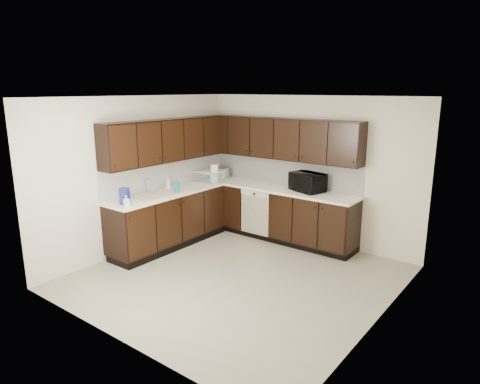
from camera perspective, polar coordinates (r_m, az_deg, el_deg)
name	(u,v)px	position (r m, az deg, el deg)	size (l,w,h in m)	color
floor	(237,277)	(6.20, -0.38, -11.26)	(4.00, 4.00, 0.00)	gray
ceiling	(237,97)	(5.62, -0.42, 12.53)	(4.00, 4.00, 0.00)	white
wall_back	(308,170)	(7.43, 9.11, 2.93)	(4.00, 0.02, 2.50)	beige
wall_left	(140,174)	(7.16, -13.17, 2.34)	(0.02, 4.00, 2.50)	beige
wall_right	(384,218)	(4.86, 18.60, -3.33)	(0.02, 4.00, 2.50)	beige
wall_front	(114,229)	(4.43, -16.50, -4.79)	(4.00, 0.02, 2.50)	beige
lower_cabinets	(230,218)	(7.44, -1.28, -3.51)	(3.00, 2.80, 0.90)	black
countertop	(230,190)	(7.31, -1.33, 0.28)	(3.03, 2.83, 0.04)	white
backsplash	(228,172)	(7.55, -1.58, 2.72)	(3.00, 2.80, 0.48)	white
upper_cabinets	(229,139)	(7.29, -1.47, 7.04)	(3.00, 2.80, 0.70)	black
dishwasher	(255,210)	(7.46, 2.00, -2.41)	(0.58, 0.04, 0.78)	beige
sink	(154,199)	(6.99, -11.41, -0.94)	(0.54, 0.82, 0.42)	beige
microwave	(307,182)	(7.19, 8.94, 1.31)	(0.56, 0.38, 0.31)	black
soap_bottle_a	(126,201)	(6.38, -14.90, -1.18)	(0.08, 0.08, 0.17)	gray
soap_bottle_b	(168,182)	(7.35, -9.57, 1.29)	(0.09, 0.09, 0.24)	gray
toaster_oven	(219,173)	(8.19, -2.82, 2.59)	(0.32, 0.24, 0.20)	#ACABAE
storage_bin	(209,176)	(7.90, -4.12, 2.10)	(0.47, 0.35, 0.18)	silver
blue_pitcher	(125,196)	(6.54, -15.14, -0.55)	(0.16, 0.16, 0.24)	navy
teal_tumbler	(177,188)	(7.06, -8.41, 0.60)	(0.08, 0.08, 0.18)	#0B7881
paper_towel_roll	(214,173)	(7.80, -3.42, 2.50)	(0.15, 0.15, 0.33)	white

